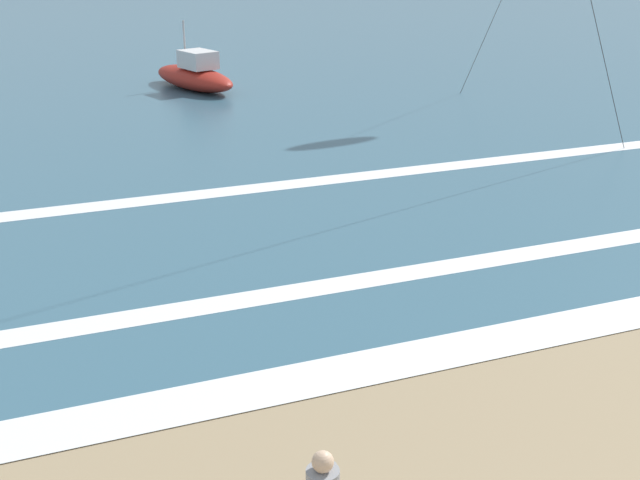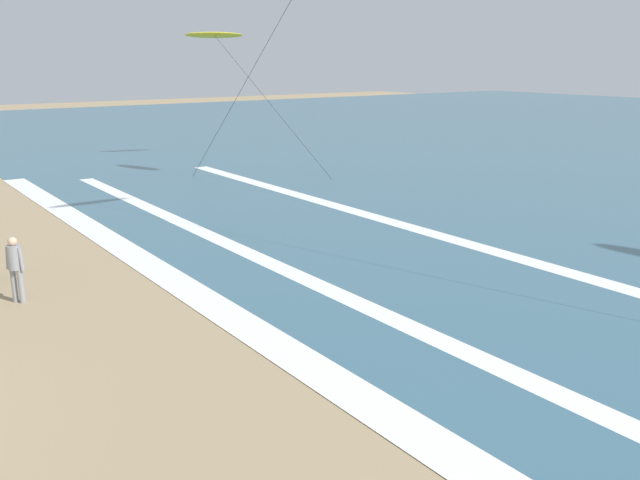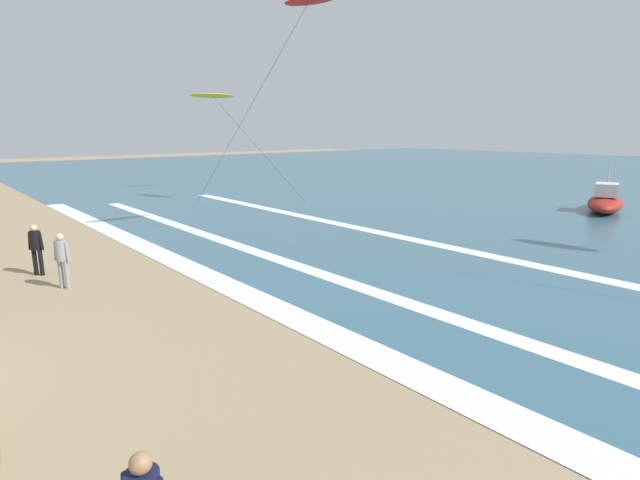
# 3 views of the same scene
# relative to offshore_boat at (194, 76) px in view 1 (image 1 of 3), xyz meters

# --- Properties ---
(ocean_surface) EXTENTS (140.00, 90.00, 0.01)m
(ocean_surface) POSITION_rel_offshore_boat_xyz_m (0.05, 21.91, -0.55)
(ocean_surface) COLOR #386075
(ocean_surface) RESTS_ON ground
(wave_foam_shoreline) EXTENTS (44.81, 0.95, 0.01)m
(wave_foam_shoreline) POSITION_rel_offshore_boat_xyz_m (-0.05, -22.69, -0.54)
(wave_foam_shoreline) COLOR white
(wave_foam_shoreline) RESTS_ON ocean_surface
(wave_foam_mid_break) EXTENTS (39.25, 0.63, 0.01)m
(wave_foam_mid_break) POSITION_rel_offshore_boat_xyz_m (-0.94, -19.84, -0.54)
(wave_foam_mid_break) COLOR white
(wave_foam_mid_break) RESTS_ON ocean_surface
(wave_foam_outer_break) EXTENTS (39.21, 0.71, 0.01)m
(wave_foam_outer_break) POSITION_rel_offshore_boat_xyz_m (-1.12, -13.75, -0.54)
(wave_foam_outer_break) COLOR white
(wave_foam_outer_break) RESTS_ON ocean_surface
(offshore_boat) EXTENTS (3.26, 5.47, 2.70)m
(offshore_boat) POSITION_rel_offshore_boat_xyz_m (0.00, 0.00, 0.00)
(offshore_boat) COLOR maroon
(offshore_boat) RESTS_ON ground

